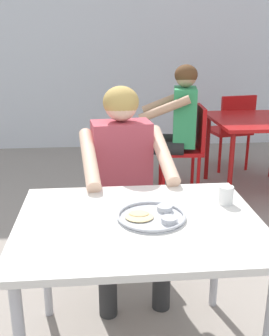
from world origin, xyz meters
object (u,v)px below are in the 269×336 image
at_px(chair_red_far, 232,127).
at_px(table_background_red, 257,128).
at_px(drinking_cup, 226,195).
at_px(table_foreground, 139,236).
at_px(diner_foreground, 124,173).
at_px(patron_background, 174,119).
at_px(chair_foreground, 119,196).
at_px(thali_tray, 152,216).
at_px(chair_red_left, 188,143).

bearing_deg(chair_red_far, table_background_red, -89.10).
xyz_separation_m(drinking_cup, table_background_red, (0.91, 1.90, -0.13)).
relative_size(table_foreground, drinking_cup, 12.03).
distance_m(drinking_cup, diner_foreground, 0.67).
distance_m(table_background_red, chair_red_far, 0.69).
height_order(diner_foreground, patron_background, patron_background).
bearing_deg(chair_foreground, chair_red_far, 53.82).
relative_size(diner_foreground, table_background_red, 1.36).
bearing_deg(thali_tray, chair_foreground, 96.49).
distance_m(table_background_red, patron_background, 0.79).
bearing_deg(chair_red_left, table_background_red, -3.26).
bearing_deg(chair_red_left, table_foreground, -108.12).
relative_size(thali_tray, patron_background, 0.24).
xyz_separation_m(table_foreground, chair_red_left, (0.68, 2.07, -0.15)).
relative_size(drinking_cup, chair_red_left, 0.10).
relative_size(thali_tray, table_background_red, 0.34).
distance_m(table_background_red, chair_red_left, 0.66).
bearing_deg(diner_foreground, table_foreground, -88.15).
xyz_separation_m(table_foreground, patron_background, (0.54, 2.05, 0.08)).
xyz_separation_m(thali_tray, chair_foreground, (-0.10, 0.85, -0.25)).
distance_m(chair_foreground, chair_red_far, 2.29).
bearing_deg(table_foreground, chair_foreground, 92.62).
height_order(table_background_red, chair_red_left, chair_red_left).
relative_size(table_foreground, diner_foreground, 0.87).
bearing_deg(table_foreground, patron_background, 75.35).
height_order(diner_foreground, table_background_red, diner_foreground).
relative_size(table_foreground, thali_tray, 3.51).
bearing_deg(table_foreground, thali_tray, 10.87).
bearing_deg(patron_background, chair_red_far, 40.32).
bearing_deg(table_foreground, table_background_red, 56.90).
bearing_deg(chair_red_far, chair_red_left, -134.85).
height_order(table_background_red, chair_red_far, chair_red_far).
bearing_deg(diner_foreground, chair_foreground, 94.87).
height_order(diner_foreground, chair_red_left, diner_foreground).
distance_m(diner_foreground, chair_red_left, 1.60).
bearing_deg(thali_tray, diner_foreground, 97.04).
bearing_deg(patron_background, thali_tray, -103.21).
bearing_deg(drinking_cup, chair_red_far, 70.79).
distance_m(table_foreground, chair_foreground, 0.88).
height_order(thali_tray, patron_background, patron_background).
bearing_deg(chair_red_left, patron_background, -171.74).
bearing_deg(diner_foreground, table_background_red, 45.96).
bearing_deg(chair_foreground, chair_red_left, 59.36).
distance_m(drinking_cup, chair_red_far, 2.74).
distance_m(drinking_cup, chair_red_left, 1.97).
height_order(table_foreground, patron_background, patron_background).
distance_m(thali_tray, drinking_cup, 0.38).
height_order(table_foreground, chair_red_far, chair_red_far).
height_order(chair_foreground, chair_red_far, chair_red_far).
xyz_separation_m(thali_tray, diner_foreground, (-0.08, 0.63, -0.02)).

